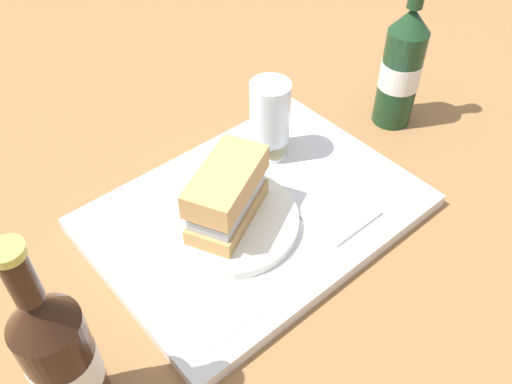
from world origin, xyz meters
The scene contains 9 objects.
ground_plane centered at (0.00, 0.00, 0.00)m, with size 3.00×3.00×0.00m, color olive.
tray centered at (0.00, 0.00, 0.01)m, with size 0.44×0.32×0.02m, color silver.
placemat centered at (0.00, 0.00, 0.02)m, with size 0.38×0.27×0.00m, color silver.
plate centered at (-0.05, 0.00, 0.03)m, with size 0.19×0.19×0.01m, color silver.
sandwich centered at (-0.05, 0.00, 0.08)m, with size 0.14×0.12×0.08m.
beer_glass centered at (0.09, 0.07, 0.09)m, with size 0.06×0.06×0.12m.
napkin_folded centered at (0.08, -0.09, 0.02)m, with size 0.09×0.07×0.01m, color white.
beer_bottle centered at (0.32, 0.02, 0.10)m, with size 0.07×0.07×0.27m.
second_bottle centered at (-0.32, -0.09, 0.10)m, with size 0.07×0.07×0.27m.
Camera 1 is at (-0.34, -0.40, 0.57)m, focal length 38.08 mm.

